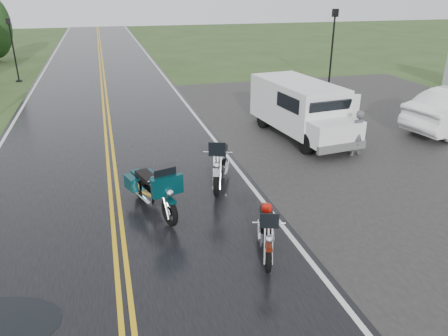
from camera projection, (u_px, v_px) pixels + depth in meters
name	position (u px, v px, depth m)	size (l,w,h in m)	color
ground	(121.00, 261.00, 9.16)	(120.00, 120.00, 0.00)	#2D471E
road	(107.00, 125.00, 18.05)	(8.00, 100.00, 0.04)	black
parking_pad	(414.00, 140.00, 16.31)	(14.00, 24.00, 0.03)	black
motorcycle_red	(269.00, 247.00, 8.54)	(0.75, 2.06, 1.22)	#501509
motorcycle_teal	(169.00, 201.00, 10.15)	(0.88, 2.41, 1.43)	#042F34
motorcycle_silver	(217.00, 173.00, 11.60)	(0.91, 2.50, 1.48)	#B8B9C1
van_white	(308.00, 125.00, 14.57)	(2.00, 5.34, 2.10)	white
person_at_van	(357.00, 134.00, 14.54)	(0.57, 0.37, 1.55)	#4D4D52
lamp_post_far_left	(14.00, 50.00, 25.74)	(0.32, 0.32, 3.72)	black
lamp_post_far_right	(332.00, 50.00, 23.79)	(0.37, 0.37, 4.30)	black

